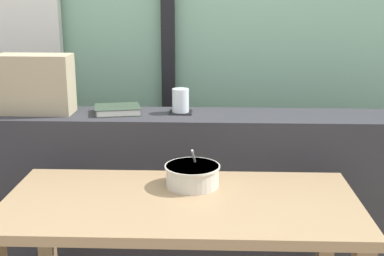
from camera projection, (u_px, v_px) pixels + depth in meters
The scene contains 9 objects.
curtain_left_panel at pixel (7, 22), 2.74m from camera, with size 0.56×0.06×2.50m, color silver.
window_divider_post at pixel (168, 12), 2.72m from camera, with size 0.07×0.05×2.60m, color black.
dark_console_ledge at pixel (181, 207), 2.42m from camera, with size 2.80×0.29×0.88m, color #2D2D33.
breakfast_table at pixel (181, 230), 1.85m from camera, with size 1.23×0.59×0.71m.
coaster_square at pixel (181, 112), 2.34m from camera, with size 0.10×0.10×0.01m, color black.
juice_glass at pixel (181, 101), 2.32m from camera, with size 0.07×0.07×0.10m.
closed_book at pixel (117, 110), 2.33m from camera, with size 0.23×0.20×0.03m.
throw_pillow at pixel (36, 84), 2.30m from camera, with size 0.32×0.14×0.26m, color tan.
soup_bowl at pixel (192, 176), 1.93m from camera, with size 0.20×0.20×0.15m.
Camera 1 is at (0.14, -1.69, 1.42)m, focal length 49.13 mm.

